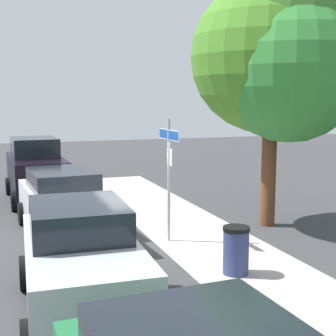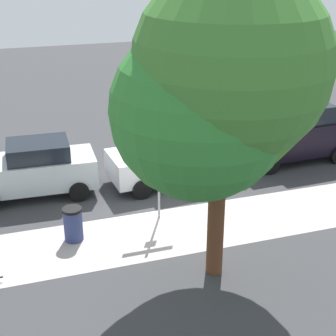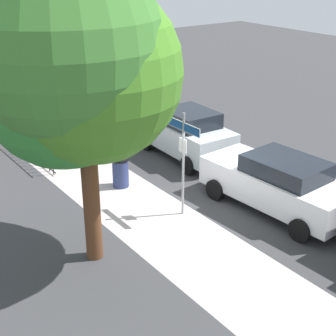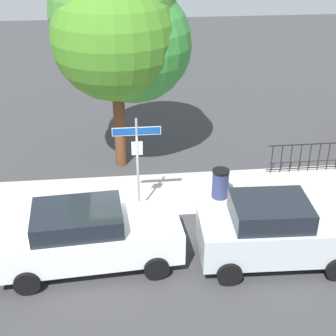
# 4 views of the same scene
# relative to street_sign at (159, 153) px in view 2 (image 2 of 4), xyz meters

# --- Properties ---
(ground_plane) EXTENTS (60.00, 60.00, 0.00)m
(ground_plane) POSITION_rel_street_sign_xyz_m (-0.16, -0.40, -2.08)
(ground_plane) COLOR #38383A
(sidewalk_strip) EXTENTS (24.00, 2.60, 0.00)m
(sidewalk_strip) POSITION_rel_street_sign_xyz_m (1.84, 0.90, -2.08)
(sidewalk_strip) COLOR #B3A5A3
(sidewalk_strip) RESTS_ON ground_plane
(street_sign) EXTENTS (1.40, 0.07, 3.05)m
(street_sign) POSITION_rel_street_sign_xyz_m (0.00, 0.00, 0.00)
(street_sign) COLOR #9EA0A5
(street_sign) RESTS_ON ground_plane
(shade_tree) EXTENTS (4.63, 4.69, 7.39)m
(shade_tree) POSITION_rel_street_sign_xyz_m (-0.28, 3.31, 2.67)
(shade_tree) COLOR #58331E
(shade_tree) RESTS_ON ground_plane
(car_black) EXTENTS (4.34, 2.06, 2.19)m
(car_black) POSITION_rel_street_sign_xyz_m (-6.20, -2.73, -1.01)
(car_black) COLOR black
(car_black) RESTS_ON ground_plane
(car_white) EXTENTS (4.74, 2.26, 1.68)m
(car_white) POSITION_rel_street_sign_xyz_m (-1.41, -2.38, -1.22)
(car_white) COLOR white
(car_white) RESTS_ON ground_plane
(car_silver) EXTENTS (4.08, 2.08, 1.82)m
(car_silver) POSITION_rel_street_sign_xyz_m (3.40, -2.76, -1.17)
(car_silver) COLOR silver
(car_silver) RESTS_ON ground_plane
(trash_bin) EXTENTS (0.55, 0.55, 0.98)m
(trash_bin) POSITION_rel_street_sign_xyz_m (2.64, 0.50, -1.59)
(trash_bin) COLOR navy
(trash_bin) RESTS_ON ground_plane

